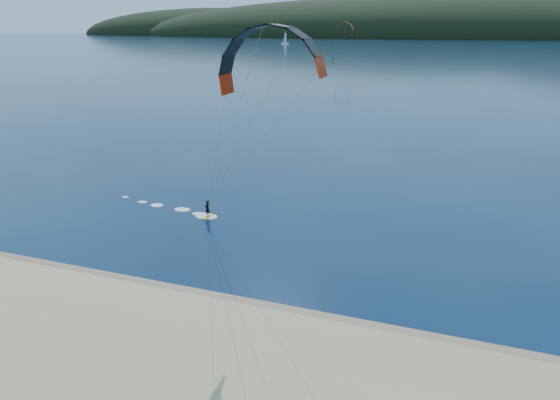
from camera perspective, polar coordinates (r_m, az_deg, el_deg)
name	(u,v)px	position (r m, az deg, el deg)	size (l,w,h in m)	color
ground	(151,347)	(26.11, -15.47, -16.92)	(1800.00, 1800.00, 0.00)	#081C3C
wet_sand	(193,301)	(29.17, -10.57, -11.98)	(220.00, 2.50, 0.10)	#82674B
headland	(436,37)	(762.28, 18.56, 18.36)	(1200.00, 310.00, 140.00)	black
kitesurfer_near	(265,90)	(28.86, -1.90, 13.32)	(22.52, 9.84, 15.86)	yellow
kitesurfer_far	(345,31)	(218.40, 7.89, 19.74)	(10.13, 5.40, 16.43)	yellow
sailboat	(285,43)	(443.55, 0.61, 18.62)	(7.84, 5.27, 10.97)	white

